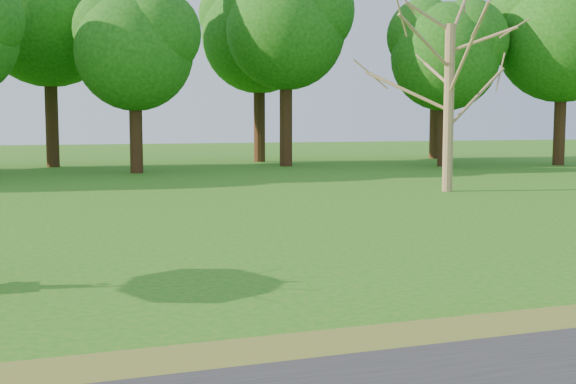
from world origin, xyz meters
name	(u,v)px	position (x,y,z in m)	size (l,w,h in m)	color
ground	(96,298)	(0.00, 0.00, 0.00)	(120.00, 120.00, 0.00)	#217416
drygrass_strip	(121,372)	(0.00, -2.80, 0.00)	(120.00, 1.20, 0.01)	olive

